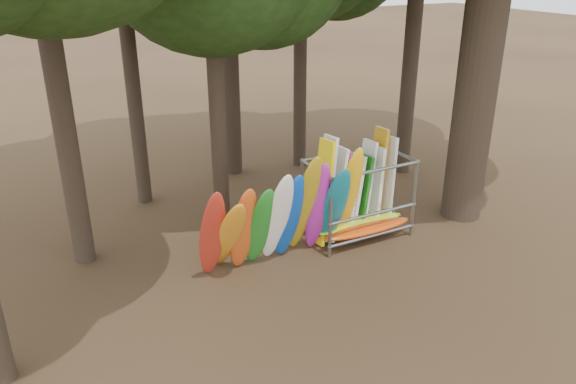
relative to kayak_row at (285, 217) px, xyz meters
name	(u,v)px	position (x,y,z in m)	size (l,w,h in m)	color
ground	(326,260)	(0.99, -0.36, -1.30)	(120.00, 120.00, 0.00)	#47331E
lake	(50,23)	(0.99, 59.64, -1.30)	(160.00, 160.00, 0.00)	gray
kayak_row	(285,217)	(0.00, 0.00, 0.00)	(4.40, 1.86, 3.12)	#AD281B
storage_rack	(357,200)	(2.47, 0.51, -0.25)	(2.98, 1.58, 2.88)	slate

